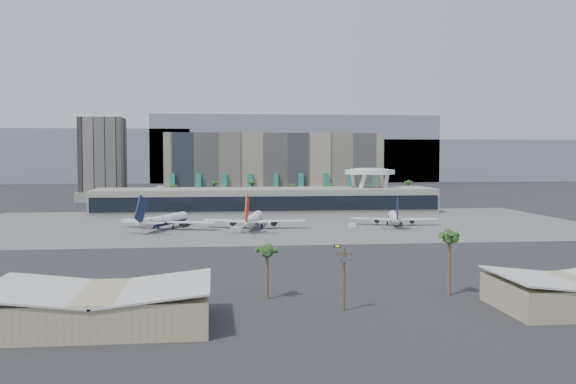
{
  "coord_description": "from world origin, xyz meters",
  "views": [
    {
      "loc": [
        -25.93,
        -212.06,
        29.08
      ],
      "look_at": [
        3.18,
        40.0,
        14.23
      ],
      "focal_mm": 40.0,
      "sensor_mm": 36.0,
      "label": 1
    }
  ],
  "objects": [
    {
      "name": "service_vehicle_a",
      "position": [
        -17.84,
        25.7,
        1.07
      ],
      "size": [
        4.84,
        3.37,
        2.15
      ],
      "primitive_type": "cube",
      "rotation": [
        0.0,
        0.0,
        -0.3
      ],
      "color": "white",
      "rests_on": "ground"
    },
    {
      "name": "airliner_centre",
      "position": [
        -10.73,
        38.48,
        3.69
      ],
      "size": [
        40.44,
        42.02,
        14.65
      ],
      "rotation": [
        0.0,
        0.0,
        -0.2
      ],
      "color": "white",
      "rests_on": "ground"
    },
    {
      "name": "ground",
      "position": [
        0.0,
        0.0,
        0.0
      ],
      "size": [
        900.0,
        900.0,
        0.0
      ],
      "primitive_type": "plane",
      "color": "#232326",
      "rests_on": "ground"
    },
    {
      "name": "airliner_right",
      "position": [
        47.53,
        42.83,
        3.21
      ],
      "size": [
        35.07,
        36.45,
        12.74
      ],
      "rotation": [
        0.0,
        0.0,
        -0.22
      ],
      "color": "white",
      "rests_on": "ground"
    },
    {
      "name": "hotel",
      "position": [
        10.0,
        174.41,
        16.81
      ],
      "size": [
        140.0,
        30.0,
        42.0
      ],
      "color": "tan",
      "rests_on": "ground"
    },
    {
      "name": "saucer_structure",
      "position": [
        55.0,
        116.0,
        18.45
      ],
      "size": [
        26.0,
        26.0,
        21.89
      ],
      "color": "white",
      "rests_on": "ground"
    },
    {
      "name": "apron_pad",
      "position": [
        0.0,
        55.0,
        0.03
      ],
      "size": [
        260.0,
        130.0,
        0.06
      ],
      "primitive_type": "cube",
      "color": "#5B5B59",
      "rests_on": "ground"
    },
    {
      "name": "mountain_ridge",
      "position": [
        27.88,
        470.0,
        29.89
      ],
      "size": [
        680.0,
        60.0,
        70.0
      ],
      "color": "gray",
      "rests_on": "ground"
    },
    {
      "name": "palm_row",
      "position": [
        7.0,
        145.0,
        10.5
      ],
      "size": [
        157.8,
        2.8,
        13.1
      ],
      "color": "brown",
      "rests_on": "ground"
    },
    {
      "name": "airliner_left",
      "position": [
        -45.12,
        39.65,
        3.67
      ],
      "size": [
        38.19,
        39.31,
        14.55
      ],
      "rotation": [
        0.0,
        0.0,
        -0.42
      ],
      "color": "white",
      "rests_on": "ground"
    },
    {
      "name": "utility_pole",
      "position": [
        -2.0,
        -96.09,
        7.14
      ],
      "size": [
        3.2,
        0.85,
        12.0
      ],
      "color": "#4C3826",
      "rests_on": "ground"
    },
    {
      "name": "terminal",
      "position": [
        0.0,
        109.84,
        6.52
      ],
      "size": [
        170.0,
        32.5,
        14.5
      ],
      "color": "#A19C8E",
      "rests_on": "ground"
    },
    {
      "name": "near_palm_b",
      "position": [
        22.18,
        -85.64,
        10.6
      ],
      "size": [
        6.0,
        6.0,
        13.47
      ],
      "color": "brown",
      "rests_on": "ground"
    },
    {
      "name": "hangar_left",
      "position": [
        -45.0,
        -102.0,
        3.2
      ],
      "size": [
        36.65,
        22.6,
        7.55
      ],
      "color": "tan",
      "rests_on": "ground"
    },
    {
      "name": "near_palm_a",
      "position": [
        -15.47,
        -84.71,
        8.38
      ],
      "size": [
        6.0,
        6.0,
        11.19
      ],
      "color": "brown",
      "rests_on": "ground"
    },
    {
      "name": "taxiway_sign",
      "position": [
        12.25,
        -16.11,
        0.48
      ],
      "size": [
        2.15,
        0.48,
        0.97
      ],
      "rotation": [
        0.0,
        0.0,
        0.07
      ],
      "color": "black",
      "rests_on": "ground"
    },
    {
      "name": "service_vehicle_b",
      "position": [
        28.97,
        38.91,
        0.8
      ],
      "size": [
        3.43,
        2.42,
        1.6
      ],
      "primitive_type": "cube",
      "rotation": [
        0.0,
        0.0,
        -0.22
      ],
      "color": "silver",
      "rests_on": "ground"
    },
    {
      "name": "office_tower",
      "position": [
        -95.0,
        200.0,
        22.94
      ],
      "size": [
        30.0,
        30.0,
        52.0
      ],
      "color": "black",
      "rests_on": "ground"
    }
  ]
}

